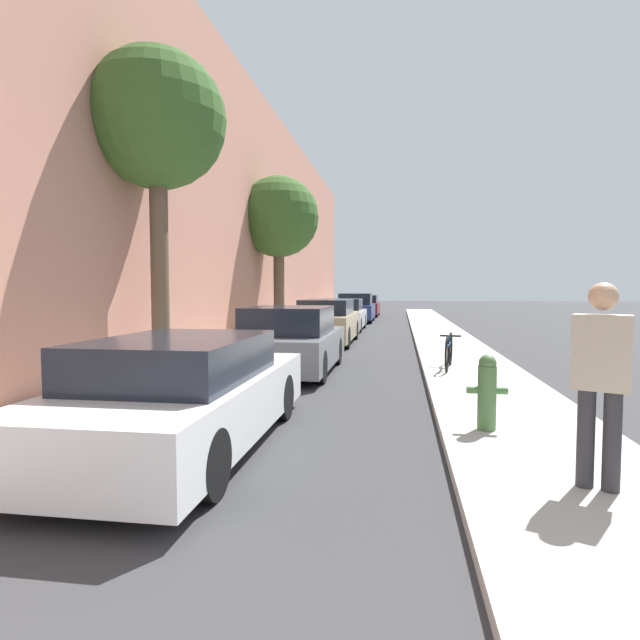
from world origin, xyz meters
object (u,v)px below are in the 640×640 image
at_px(street_tree_far, 279,218).
at_px(parked_car_champagne, 327,322).
at_px(parked_car_maroon, 364,306).
at_px(bicycle, 449,351).
at_px(pedestrian, 601,373).
at_px(street_tree_near, 157,123).
at_px(parked_car_white, 184,395).
at_px(fire_hydrant, 487,391).
at_px(parked_car_grey, 290,341).
at_px(parked_car_navy, 356,308).
at_px(parked_car_silver, 342,315).

bearing_deg(street_tree_far, parked_car_champagne, -51.33).
xyz_separation_m(parked_car_maroon, bicycle, (3.27, -22.41, -0.17)).
bearing_deg(pedestrian, street_tree_near, -16.52).
xyz_separation_m(street_tree_near, bicycle, (5.64, 1.23, -4.45)).
distance_m(parked_car_white, fire_hydrant, 3.42).
xyz_separation_m(parked_car_white, pedestrian, (3.93, -0.88, 0.48)).
xyz_separation_m(parked_car_maroon, street_tree_far, (-2.25, -14.07, 3.73)).
distance_m(parked_car_white, street_tree_near, 6.51).
relative_size(parked_car_grey, street_tree_far, 0.69).
bearing_deg(parked_car_navy, pedestrian, -80.31).
bearing_deg(bicycle, parked_car_grey, -166.66).
bearing_deg(parked_car_silver, parked_car_maroon, 89.32).
height_order(parked_car_champagne, parked_car_navy, parked_car_navy).
bearing_deg(parked_car_champagne, parked_car_maroon, 89.98).
relative_size(parked_car_navy, bicycle, 2.34).
distance_m(parked_car_champagne, pedestrian, 12.54).
relative_size(street_tree_near, fire_hydrant, 7.09).
relative_size(street_tree_near, street_tree_far, 1.06).
xyz_separation_m(parked_car_maroon, pedestrian, (3.88, -28.79, 0.42)).
relative_size(parked_car_silver, fire_hydrant, 4.81).
relative_size(parked_car_silver, street_tree_near, 0.68).
relative_size(parked_car_grey, parked_car_silver, 0.95).
distance_m(fire_hydrant, bicycle, 4.67).
bearing_deg(parked_car_champagne, bicycle, -59.39).
bearing_deg(parked_car_white, street_tree_far, 99.05).
bearing_deg(parked_car_navy, parked_car_grey, -89.89).
bearing_deg(pedestrian, parked_car_maroon, -59.40).
bearing_deg(parked_car_white, parked_car_champagne, 89.81).
height_order(parked_car_champagne, street_tree_far, street_tree_far).
distance_m(parked_car_grey, street_tree_far, 9.63).
distance_m(parked_car_navy, parked_car_maroon, 5.94).
xyz_separation_m(parked_car_grey, parked_car_maroon, (-0.01, 22.65, 0.00)).
distance_m(parked_car_champagne, street_tree_far, 5.16).
height_order(street_tree_far, bicycle, street_tree_far).
relative_size(parked_car_white, parked_car_maroon, 0.94).
bearing_deg(parked_car_maroon, parked_car_navy, -90.17).
distance_m(parked_car_white, parked_car_silver, 16.44).
bearing_deg(parked_car_navy, parked_car_silver, -91.22).
xyz_separation_m(parked_car_silver, parked_car_navy, (0.12, 5.53, 0.08)).
bearing_deg(parked_car_maroon, fire_hydrant, -83.09).
bearing_deg(parked_car_champagne, fire_hydrant, -72.17).
xyz_separation_m(parked_car_champagne, pedestrian, (3.89, -11.92, 0.39)).
bearing_deg(street_tree_near, bicycle, 12.34).
bearing_deg(bicycle, pedestrian, -75.42).
relative_size(parked_car_champagne, bicycle, 2.73).
distance_m(parked_car_navy, fire_hydrant, 21.40).
height_order(parked_car_champagne, pedestrian, pedestrian).
distance_m(parked_car_maroon, bicycle, 22.65).
bearing_deg(parked_car_silver, fire_hydrant, -77.66).
height_order(street_tree_far, fire_hydrant, street_tree_far).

